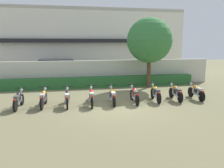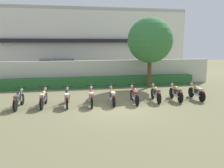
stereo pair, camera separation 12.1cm
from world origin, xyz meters
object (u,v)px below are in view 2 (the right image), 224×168
at_px(parked_car, 59,70).
at_px(motorcycle_in_row_5, 134,95).
at_px(motorcycle_in_row_6, 156,93).
at_px(motorcycle_in_row_8, 197,92).
at_px(tree_near_inspector, 150,40).
at_px(motorcycle_in_row_2, 67,97).
at_px(motorcycle_in_row_3, 91,96).
at_px(motorcycle_in_row_1, 43,98).
at_px(motorcycle_in_row_7, 176,92).
at_px(motorcycle_in_row_0, 19,99).
at_px(motorcycle_in_row_4, 112,96).

height_order(parked_car, motorcycle_in_row_5, parked_car).
relative_size(parked_car, motorcycle_in_row_6, 2.42).
bearing_deg(motorcycle_in_row_5, motorcycle_in_row_8, -84.88).
bearing_deg(tree_near_inspector, motorcycle_in_row_2, -145.43).
distance_m(tree_near_inspector, motorcycle_in_row_5, 5.58).
xyz_separation_m(motorcycle_in_row_3, motorcycle_in_row_6, (3.58, 0.11, 0.00)).
xyz_separation_m(motorcycle_in_row_5, motorcycle_in_row_8, (3.70, 0.06, 0.00)).
bearing_deg(motorcycle_in_row_2, motorcycle_in_row_6, -87.18).
relative_size(tree_near_inspector, motorcycle_in_row_6, 2.63).
height_order(motorcycle_in_row_5, motorcycle_in_row_8, motorcycle_in_row_8).
xyz_separation_m(parked_car, motorcycle_in_row_1, (-0.70, -7.92, -0.49)).
height_order(motorcycle_in_row_2, motorcycle_in_row_3, motorcycle_in_row_3).
height_order(motorcycle_in_row_3, motorcycle_in_row_5, motorcycle_in_row_3).
distance_m(tree_near_inspector, motorcycle_in_row_7, 5.00).
bearing_deg(parked_car, motorcycle_in_row_0, -105.23).
height_order(motorcycle_in_row_0, motorcycle_in_row_7, motorcycle_in_row_7).
height_order(tree_near_inspector, motorcycle_in_row_4, tree_near_inspector).
bearing_deg(motorcycle_in_row_5, motorcycle_in_row_0, 92.82).
height_order(parked_car, motorcycle_in_row_3, parked_car).
bearing_deg(motorcycle_in_row_0, parked_car, -8.21).
relative_size(motorcycle_in_row_7, motorcycle_in_row_8, 1.01).
relative_size(motorcycle_in_row_3, motorcycle_in_row_8, 1.08).
bearing_deg(motorcycle_in_row_8, motorcycle_in_row_3, 92.43).
distance_m(parked_car, motorcycle_in_row_2, 8.04).
distance_m(motorcycle_in_row_2, motorcycle_in_row_4, 2.34).
height_order(motorcycle_in_row_3, motorcycle_in_row_6, same).
bearing_deg(motorcycle_in_row_1, parked_car, 0.50).
bearing_deg(motorcycle_in_row_0, tree_near_inspector, -59.07).
bearing_deg(motorcycle_in_row_7, motorcycle_in_row_5, 95.86).
distance_m(motorcycle_in_row_0, motorcycle_in_row_8, 9.62).
distance_m(motorcycle_in_row_1, motorcycle_in_row_7, 7.18).
xyz_separation_m(motorcycle_in_row_4, motorcycle_in_row_5, (1.21, -0.01, 0.00)).
relative_size(motorcycle_in_row_0, motorcycle_in_row_5, 1.00).
height_order(tree_near_inspector, motorcycle_in_row_3, tree_near_inspector).
distance_m(parked_car, motorcycle_in_row_3, 8.28).
bearing_deg(motorcycle_in_row_8, motorcycle_in_row_7, 90.73).
xyz_separation_m(tree_near_inspector, motorcycle_in_row_1, (-7.08, -3.98, -2.91)).
distance_m(motorcycle_in_row_3, motorcycle_in_row_8, 6.02).
distance_m(motorcycle_in_row_2, motorcycle_in_row_7, 6.00).
relative_size(motorcycle_in_row_0, motorcycle_in_row_2, 0.99).
relative_size(parked_car, motorcycle_in_row_2, 2.44).
height_order(motorcycle_in_row_1, motorcycle_in_row_3, same).
relative_size(parked_car, motorcycle_in_row_7, 2.50).
bearing_deg(motorcycle_in_row_1, motorcycle_in_row_8, -85.24).
bearing_deg(motorcycle_in_row_6, tree_near_inspector, -8.55).
bearing_deg(motorcycle_in_row_4, parked_car, 24.22).
height_order(motorcycle_in_row_2, motorcycle_in_row_7, motorcycle_in_row_7).
relative_size(motorcycle_in_row_1, motorcycle_in_row_8, 1.01).
height_order(motorcycle_in_row_5, motorcycle_in_row_6, motorcycle_in_row_6).
bearing_deg(motorcycle_in_row_6, motorcycle_in_row_5, 101.76).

